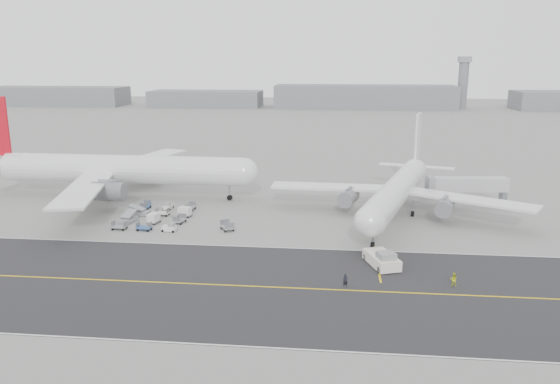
# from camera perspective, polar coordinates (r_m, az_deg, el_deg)

# --- Properties ---
(ground) EXTENTS (700.00, 700.00, 0.00)m
(ground) POSITION_cam_1_polar(r_m,az_deg,el_deg) (93.91, -8.86, -5.02)
(ground) COLOR gray
(ground) RESTS_ON ground
(taxiway) EXTENTS (220.00, 59.00, 0.03)m
(taxiway) POSITION_cam_1_polar(r_m,az_deg,el_deg) (76.45, -8.59, -9.48)
(taxiway) COLOR #2C2C2F
(taxiway) RESTS_ON ground
(horizon_buildings) EXTENTS (520.00, 28.00, 28.00)m
(horizon_buildings) POSITION_cam_1_polar(r_m,az_deg,el_deg) (347.22, 7.08, 8.72)
(horizon_buildings) COLOR slate
(horizon_buildings) RESTS_ON ground
(control_tower) EXTENTS (7.00, 7.00, 31.25)m
(control_tower) POSITION_cam_1_polar(r_m,az_deg,el_deg) (359.39, 18.58, 10.89)
(control_tower) COLOR slate
(control_tower) RESTS_ON ground
(airliner_a) EXTENTS (63.64, 62.92, 21.95)m
(airliner_a) POSITION_cam_1_polar(r_m,az_deg,el_deg) (125.53, -16.70, 2.32)
(airliner_a) COLOR white
(airliner_a) RESTS_ON ground
(airliner_b) EXTENTS (49.73, 50.78, 18.00)m
(airliner_b) POSITION_cam_1_polar(r_m,az_deg,el_deg) (108.60, 12.21, 0.26)
(airliner_b) COLOR white
(airliner_b) RESTS_ON ground
(pushback_tug) EXTENTS (5.47, 9.18, 2.61)m
(pushback_tug) POSITION_cam_1_polar(r_m,az_deg,el_deg) (82.73, 10.62, -6.93)
(pushback_tug) COLOR silver
(pushback_tug) RESTS_ON ground
(jet_bridge) EXTENTS (17.42, 4.83, 6.52)m
(jet_bridge) POSITION_cam_1_polar(r_m,az_deg,el_deg) (118.47, 19.09, 0.60)
(jet_bridge) COLOR gray
(jet_bridge) RESTS_ON ground
(gse_cluster) EXTENTS (19.76, 23.26, 2.00)m
(gse_cluster) POSITION_cam_1_polar(r_m,az_deg,el_deg) (107.37, -12.67, -2.79)
(gse_cluster) COLOR gray
(gse_cluster) RESTS_ON ground
(stray_dolly) EXTENTS (2.95, 3.36, 1.76)m
(stray_dolly) POSITION_cam_1_polar(r_m,az_deg,el_deg) (98.65, -5.53, -3.99)
(stray_dolly) COLOR silver
(stray_dolly) RESTS_ON ground
(ground_crew_a) EXTENTS (0.80, 0.66, 1.89)m
(ground_crew_a) POSITION_cam_1_polar(r_m,az_deg,el_deg) (74.79, 6.86, -9.18)
(ground_crew_a) COLOR black
(ground_crew_a) RESTS_ON ground
(ground_crew_b) EXTENTS (1.03, 0.87, 1.89)m
(ground_crew_b) POSITION_cam_1_polar(r_m,az_deg,el_deg) (78.27, 17.67, -8.70)
(ground_crew_b) COLOR #BFC817
(ground_crew_b) RESTS_ON ground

